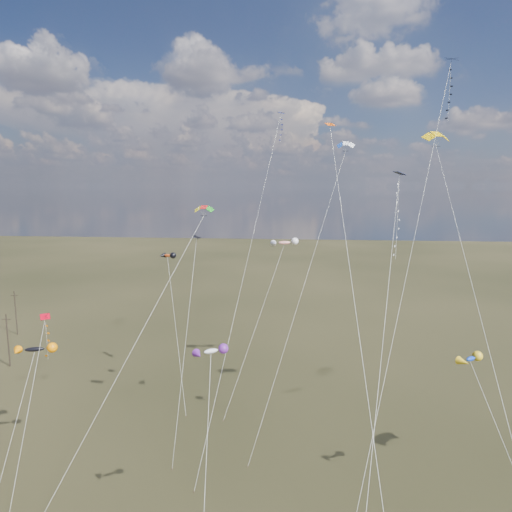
# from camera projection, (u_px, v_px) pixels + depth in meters

# --- Properties ---
(utility_pole_near) EXTENTS (1.40, 0.20, 8.00)m
(utility_pole_near) POSITION_uv_depth(u_px,v_px,m) (8.00, 340.00, 67.12)
(utility_pole_near) COLOR black
(utility_pole_near) RESTS_ON ground
(utility_pole_far) EXTENTS (1.40, 0.20, 8.00)m
(utility_pole_far) POSITION_uv_depth(u_px,v_px,m) (16.00, 312.00, 81.69)
(utility_pole_far) COLOR black
(utility_pole_far) RESTS_ON ground
(diamond_black_high) EXTENTS (11.92, 21.50, 39.14)m
(diamond_black_high) POSITION_uv_depth(u_px,v_px,m) (445.00, 111.00, 44.61)
(diamond_black_high) COLOR black
(diamond_black_high) RESTS_ON ground
(diamond_navy_tall) EXTENTS (6.48, 32.38, 36.98)m
(diamond_navy_tall) POSITION_uv_depth(u_px,v_px,m) (275.00, 149.00, 62.57)
(diamond_navy_tall) COLOR #0B144E
(diamond_navy_tall) RESTS_ON ground
(diamond_black_mid) EXTENTS (0.94, 11.93, 20.99)m
(diamond_black_mid) POSITION_uv_depth(u_px,v_px,m) (191.00, 295.00, 48.72)
(diamond_black_mid) COLOR black
(diamond_black_mid) RESTS_ON ground
(diamond_red_low) EXTENTS (1.79, 9.65, 14.29)m
(diamond_red_low) POSITION_uv_depth(u_px,v_px,m) (45.00, 344.00, 43.72)
(diamond_red_low) COLOR #B20115
(diamond_red_low) RESTS_ON ground
(diamond_navy_right) EXTENTS (6.36, 22.46, 27.67)m
(diamond_navy_right) POSITION_uv_depth(u_px,v_px,m) (396.00, 230.00, 37.33)
(diamond_navy_right) COLOR #12184F
(diamond_navy_right) RESTS_ON ground
(diamond_orange_center) EXTENTS (4.02, 23.80, 31.88)m
(diamond_orange_center) POSITION_uv_depth(u_px,v_px,m) (350.00, 271.00, 32.51)
(diamond_orange_center) COLOR #DC4D06
(diamond_orange_center) RESTS_ON ground
(parafoil_yellow) EXTENTS (4.25, 23.55, 32.05)m
(parafoil_yellow) POSITION_uv_depth(u_px,v_px,m) (437.00, 136.00, 43.31)
(parafoil_yellow) COLOR #D4A603
(parafoil_yellow) RESTS_ON ground
(parafoil_blue_white) EXTENTS (10.86, 16.82, 32.01)m
(parafoil_blue_white) POSITION_uv_depth(u_px,v_px,m) (345.00, 146.00, 53.35)
(parafoil_blue_white) COLOR #1E48A8
(parafoil_blue_white) RESTS_ON ground
(parafoil_tricolor) EXTENTS (11.36, 16.71, 24.90)m
(parafoil_tricolor) POSITION_uv_depth(u_px,v_px,m) (202.00, 210.00, 44.64)
(parafoil_tricolor) COLOR gold
(parafoil_tricolor) RESTS_ON ground
(novelty_black_orange) EXTENTS (3.65, 7.35, 11.60)m
(novelty_black_orange) POSITION_uv_depth(u_px,v_px,m) (34.00, 350.00, 43.36)
(novelty_black_orange) COLOR black
(novelty_black_orange) RESTS_ON ground
(novelty_orange_black) EXTENTS (5.81, 10.45, 17.95)m
(novelty_orange_black) POSITION_uv_depth(u_px,v_px,m) (168.00, 256.00, 59.85)
(novelty_orange_black) COLOR #C74012
(novelty_orange_black) RESTS_ON ground
(novelty_white_purple) EXTENTS (2.23, 11.71, 15.62)m
(novelty_white_purple) POSITION_uv_depth(u_px,v_px,m) (211.00, 353.00, 31.15)
(novelty_white_purple) COLOR silver
(novelty_white_purple) RESTS_ON ground
(novelty_redwhite_stripe) EXTENTS (7.98, 15.38, 19.41)m
(novelty_redwhite_stripe) POSITION_uv_depth(u_px,v_px,m) (284.00, 243.00, 62.62)
(novelty_redwhite_stripe) COLOR red
(novelty_redwhite_stripe) RESTS_ON ground
(novelty_blue_yellow) EXTENTS (4.63, 11.89, 13.57)m
(novelty_blue_yellow) POSITION_uv_depth(u_px,v_px,m) (471.00, 360.00, 35.53)
(novelty_blue_yellow) COLOR #1137BB
(novelty_blue_yellow) RESTS_ON ground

